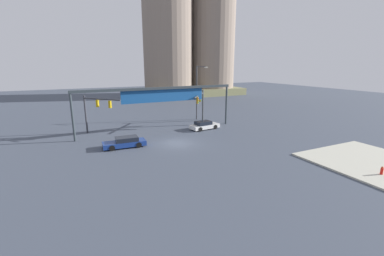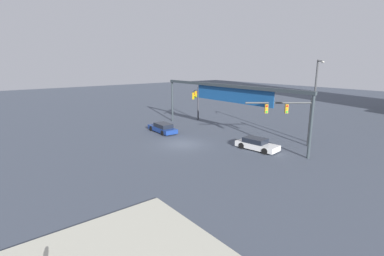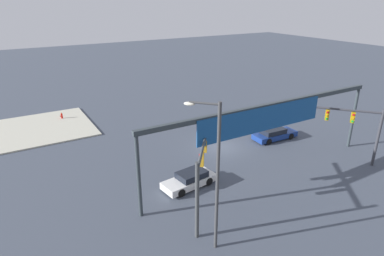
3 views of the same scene
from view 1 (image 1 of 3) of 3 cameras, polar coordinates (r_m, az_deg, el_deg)
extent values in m
plane|color=#424A58|center=(31.55, -3.23, -3.37)|extent=(169.01, 169.01, 0.00)
cube|color=beige|center=(30.81, 35.06, -6.23)|extent=(10.48, 10.57, 0.15)
cylinder|color=#35363D|center=(38.54, -22.32, 2.76)|extent=(0.24, 0.24, 5.21)
cylinder|color=#35363D|center=(36.13, -19.26, 6.01)|extent=(4.08, 4.65, 0.18)
cube|color=#BC930B|center=(36.72, -20.06, 5.08)|extent=(0.41, 0.41, 0.95)
cylinder|color=red|center=(36.80, -19.93, 5.58)|extent=(0.18, 0.19, 0.20)
cylinder|color=orange|center=(36.84, -19.89, 5.11)|extent=(0.18, 0.19, 0.20)
cylinder|color=green|center=(36.88, -19.85, 4.65)|extent=(0.18, 0.19, 0.20)
cube|color=#BC930B|center=(35.35, -17.58, 4.97)|extent=(0.41, 0.41, 0.95)
cylinder|color=red|center=(35.43, -17.45, 5.48)|extent=(0.18, 0.19, 0.20)
cylinder|color=orange|center=(35.47, -17.42, 5.00)|extent=(0.18, 0.19, 0.20)
cylinder|color=green|center=(35.52, -17.38, 4.52)|extent=(0.18, 0.19, 0.20)
cylinder|color=#3C4042|center=(43.73, 2.39, 4.98)|extent=(0.25, 0.25, 5.21)
cylinder|color=#3C4042|center=(40.05, 1.56, 7.19)|extent=(4.46, 5.59, 0.19)
cube|color=#BD891C|center=(40.98, 1.78, 6.46)|extent=(0.40, 0.41, 0.95)
cylinder|color=red|center=(40.92, 2.01, 6.87)|extent=(0.17, 0.19, 0.20)
cylinder|color=orange|center=(40.96, 2.00, 6.45)|extent=(0.17, 0.19, 0.20)
cylinder|color=green|center=(41.00, 2.00, 6.03)|extent=(0.17, 0.19, 0.20)
cube|color=#BD891C|center=(38.92, 1.21, 6.07)|extent=(0.40, 0.41, 0.95)
cylinder|color=red|center=(38.85, 1.45, 6.50)|extent=(0.17, 0.19, 0.20)
cylinder|color=orange|center=(38.89, 1.44, 6.06)|extent=(0.17, 0.19, 0.20)
cylinder|color=green|center=(38.93, 1.44, 5.62)|extent=(0.17, 0.19, 0.20)
cylinder|color=#3C3D3F|center=(44.44, 1.04, 7.65)|extent=(0.20, 0.20, 9.09)
cylinder|color=#3C3D3F|center=(43.92, 2.07, 13.32)|extent=(1.18, 1.25, 0.12)
ellipsoid|color=silver|center=(43.67, 3.09, 13.17)|extent=(0.63, 0.64, 0.20)
cylinder|color=#313A3F|center=(34.81, -24.76, 2.03)|extent=(0.28, 0.28, 5.93)
cylinder|color=#313A3F|center=(41.56, 7.53, 4.91)|extent=(0.28, 0.28, 5.93)
cube|color=#313A3F|center=(36.27, -7.33, 8.63)|extent=(22.64, 0.35, 0.35)
cube|color=#174C8C|center=(36.83, -6.18, 7.28)|extent=(11.99, 0.08, 1.97)
cube|color=#7E7E53|center=(82.38, -0.28, 8.05)|extent=(30.95, 16.14, 2.07)
cylinder|color=gray|center=(80.76, -5.55, 25.62)|extent=(14.14, 14.14, 47.70)
cylinder|color=gray|center=(87.04, 4.55, 24.78)|extent=(14.14, 14.14, 47.70)
cube|color=silver|center=(38.30, 2.80, 0.40)|extent=(4.55, 2.26, 0.55)
cube|color=black|center=(38.03, 2.48, 1.12)|extent=(2.44, 1.79, 0.50)
cylinder|color=black|center=(39.74, 3.70, 0.71)|extent=(0.66, 0.30, 0.64)
cylinder|color=black|center=(38.50, 5.13, 0.25)|extent=(0.66, 0.30, 0.64)
cylinder|color=black|center=(38.22, 0.44, 0.21)|extent=(0.66, 0.30, 0.64)
cylinder|color=black|center=(36.93, 1.82, -0.28)|extent=(0.66, 0.30, 0.64)
cube|color=navy|center=(30.91, -14.63, -3.33)|extent=(4.88, 1.97, 0.55)
cube|color=black|center=(30.81, -14.16, -2.34)|extent=(2.57, 1.65, 0.50)
cylinder|color=black|center=(30.02, -17.18, -4.25)|extent=(0.65, 0.25, 0.64)
cylinder|color=black|center=(31.56, -17.51, -3.40)|extent=(0.65, 0.25, 0.64)
cylinder|color=black|center=(30.42, -11.61, -3.67)|extent=(0.65, 0.25, 0.64)
cylinder|color=black|center=(31.94, -12.20, -2.86)|extent=(0.65, 0.25, 0.64)
cylinder|color=red|center=(27.70, 36.23, -7.69)|extent=(0.22, 0.22, 0.55)
sphere|color=red|center=(27.59, 36.33, -7.01)|extent=(0.18, 0.18, 0.18)
cylinder|color=red|center=(27.83, 36.40, -7.56)|extent=(0.12, 0.10, 0.10)
camera|label=2|loc=(36.93, 49.10, 8.31)|focal=26.41mm
camera|label=3|loc=(60.19, 3.49, 18.23)|focal=31.09mm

